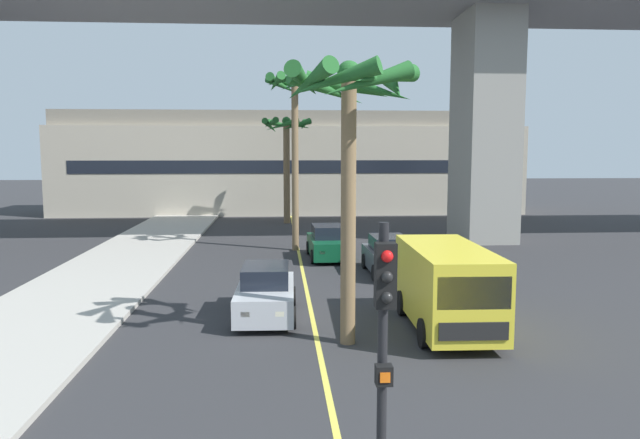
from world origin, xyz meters
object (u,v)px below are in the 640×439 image
car_queue_second (266,293)px  palm_tree_far_median (349,110)px  car_queue_third (389,257)px  traffic_light_median_near (383,348)px  car_queue_front (328,243)px  delivery_van (447,285)px  palm_tree_near_median (286,139)px  palm_tree_mid_median (294,101)px

car_queue_second → palm_tree_far_median: palm_tree_far_median is taller
car_queue_third → palm_tree_far_median: (-2.75, -8.92, 5.33)m
car_queue_second → traffic_light_median_near: (1.63, -11.27, 1.99)m
car_queue_front → delivery_van: 11.93m
palm_tree_near_median → car_queue_third: bearing=-77.7°
palm_tree_mid_median → palm_tree_far_median: bearing=-86.4°
car_queue_third → palm_tree_near_median: (-3.94, 18.04, 5.15)m
delivery_van → palm_tree_far_median: (-2.91, -1.04, 4.77)m
car_queue_third → delivery_van: bearing=-88.8°
traffic_light_median_near → palm_tree_far_median: size_ratio=0.58×
car_queue_front → palm_tree_near_median: size_ratio=0.56×
car_queue_second → traffic_light_median_near: 11.56m
palm_tree_near_median → palm_tree_far_median: bearing=-87.5°
delivery_van → palm_tree_near_median: 26.64m
traffic_light_median_near → delivery_van: bearing=69.9°
traffic_light_median_near → car_queue_second: bearing=98.2°
traffic_light_median_near → palm_tree_near_median: size_ratio=0.57×
palm_tree_mid_median → palm_tree_far_median: (0.96, -15.22, -1.46)m
car_queue_second → palm_tree_mid_median: bearing=84.3°
car_queue_front → palm_tree_near_median: (-1.72, 14.25, 5.15)m
delivery_van → palm_tree_near_median: bearing=99.0°
car_queue_second → car_queue_third: 7.90m
palm_tree_far_median → palm_tree_near_median: bearing=92.5°
car_queue_front → traffic_light_median_near: bearing=-93.0°
car_queue_second → traffic_light_median_near: size_ratio=0.99×
traffic_light_median_near → palm_tree_mid_median: 24.21m
car_queue_front → car_queue_second: 10.31m
palm_tree_mid_median → car_queue_second: bearing=-95.7°
car_queue_front → car_queue_second: size_ratio=1.00×
palm_tree_mid_median → palm_tree_far_median: 15.32m
delivery_van → traffic_light_median_near: traffic_light_median_near is taller
delivery_van → palm_tree_mid_median: bearing=105.3°
traffic_light_median_near → palm_tree_near_median: bearing=91.0°
delivery_van → palm_tree_near_median: palm_tree_near_median is taller
delivery_van → palm_tree_far_median: size_ratio=0.73×
palm_tree_near_median → palm_tree_far_median: (1.19, -26.96, 0.19)m
car_queue_third → palm_tree_near_median: bearing=102.3°
car_queue_front → car_queue_second: (-2.73, -9.94, 0.00)m
traffic_light_median_near → palm_tree_near_median: palm_tree_near_median is taller
car_queue_third → delivery_van: delivery_van is taller
traffic_light_median_near → palm_tree_mid_median: size_ratio=0.47×
delivery_van → traffic_light_median_near: size_ratio=1.26×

